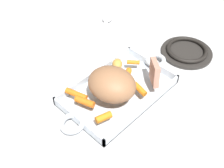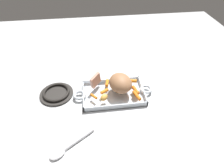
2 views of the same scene
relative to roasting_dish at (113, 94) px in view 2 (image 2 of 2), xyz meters
name	(u,v)px [view 2 (image 2 of 2)]	position (x,y,z in m)	size (l,w,h in m)	color
ground_plane	(113,95)	(0.00, 0.00, -0.01)	(2.26, 2.26, 0.00)	silver
roasting_dish	(113,94)	(0.00, 0.00, 0.00)	(0.45, 0.22, 0.03)	silver
pork_roast	(120,83)	(-0.04, -0.01, 0.07)	(0.14, 0.12, 0.09)	#996845
roast_slice_thick	(96,80)	(0.09, -0.06, 0.06)	(0.02, 0.07, 0.07)	tan
baby_carrot_northeast	(137,95)	(-0.12, 0.06, 0.03)	(0.02, 0.02, 0.07)	orange
baby_carrot_center_right	(107,83)	(0.03, -0.06, 0.03)	(0.02, 0.02, 0.05)	orange
baby_carrot_southwest	(136,90)	(-0.12, 0.02, 0.03)	(0.02, 0.02, 0.06)	orange
baby_carrot_northwest	(133,81)	(-0.12, -0.06, 0.03)	(0.02, 0.02, 0.05)	orange
baby_carrot_long	(94,96)	(0.11, 0.04, 0.03)	(0.01, 0.01, 0.04)	orange
baby_carrot_southeast	(104,91)	(0.05, 0.01, 0.03)	(0.02, 0.02, 0.05)	orange
potato_halved	(104,97)	(0.06, 0.06, 0.04)	(0.05, 0.03, 0.03)	gold
stove_burner_rear	(56,93)	(0.32, -0.04, 0.00)	(0.19, 0.19, 0.03)	#282623
serving_spoon	(68,147)	(0.24, 0.30, 0.00)	(0.20, 0.15, 0.02)	white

